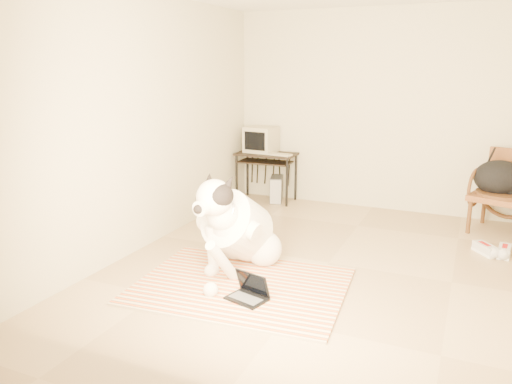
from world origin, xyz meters
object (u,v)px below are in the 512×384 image
Objects in this scene: rattan_chair at (504,192)px; backpack at (502,179)px; computer_desk at (266,160)px; pc_tower at (276,189)px; crt_monitor at (261,139)px; laptop at (249,292)px; dog at (237,229)px.

rattan_chair is 0.16m from backpack.
computer_desk is 3.15m from rattan_chair.
pc_tower is 3.01m from rattan_chair.
backpack is at bearing -155.88° from rattan_chair.
rattan_chair is at bearing 24.12° from backpack.
backpack is at bearing -4.21° from pc_tower.
pc_tower is 0.70× the size of backpack.
laptop is at bearing -68.44° from crt_monitor.
dog is at bearing -73.34° from computer_desk.
pc_tower is (0.16, 0.03, -0.43)m from computer_desk.
pc_tower is (-0.98, 3.10, 0.11)m from laptop.
dog is 3.91× the size of laptop.
computer_desk is at bearing -168.72° from pc_tower.
laptop is at bearing -124.67° from rattan_chair.
computer_desk is 2.03× the size of pc_tower.
pc_tower is at bearing 107.48° from laptop.
backpack reaches higher than laptop.
dog reaches higher than pc_tower.
dog is at bearing -135.79° from rattan_chair.
laptop is at bearing -56.15° from dog.
pc_tower reaches higher than laptop.
backpack is at bearing 55.77° from laptop.
dog is 3.30m from backpack.
crt_monitor reaches higher than pc_tower.
laptop is at bearing -72.52° from pc_tower.
laptop is 0.39× the size of rattan_chair.
backpack is at bearing 44.52° from dog.
crt_monitor reaches higher than dog.
crt_monitor is (-0.86, 2.57, 0.48)m from dog.
rattan_chair is 1.60× the size of backpack.
dog is 2.75m from crt_monitor.
dog is 3.34m from rattan_chair.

